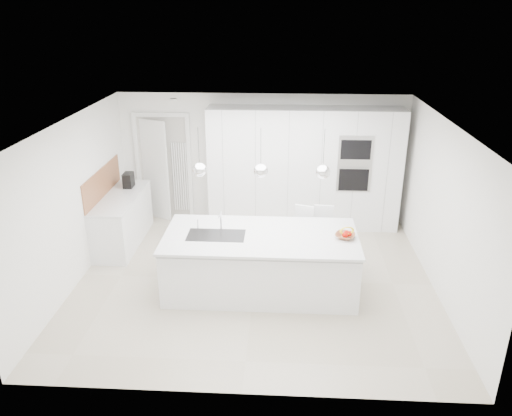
# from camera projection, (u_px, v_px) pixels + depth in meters

# --- Properties ---
(floor) EXTENTS (5.50, 5.50, 0.00)m
(floor) POSITION_uv_depth(u_px,v_px,m) (255.00, 280.00, 7.87)
(floor) COLOR #BFB39D
(floor) RESTS_ON ground
(wall_back) EXTENTS (5.50, 0.00, 5.50)m
(wall_back) POSITION_uv_depth(u_px,v_px,m) (262.00, 158.00, 9.71)
(wall_back) COLOR white
(wall_back) RESTS_ON ground
(wall_left) EXTENTS (0.00, 5.00, 5.00)m
(wall_left) POSITION_uv_depth(u_px,v_px,m) (74.00, 202.00, 7.54)
(wall_left) COLOR white
(wall_left) RESTS_ON ground
(ceiling) EXTENTS (5.50, 5.50, 0.00)m
(ceiling) POSITION_uv_depth(u_px,v_px,m) (255.00, 123.00, 6.92)
(ceiling) COLOR white
(ceiling) RESTS_ON wall_back
(tall_cabinets) EXTENTS (3.60, 0.60, 2.30)m
(tall_cabinets) POSITION_uv_depth(u_px,v_px,m) (304.00, 169.00, 9.42)
(tall_cabinets) COLOR white
(tall_cabinets) RESTS_ON floor
(oven_stack) EXTENTS (0.62, 0.04, 1.05)m
(oven_stack) POSITION_uv_depth(u_px,v_px,m) (355.00, 164.00, 9.02)
(oven_stack) COLOR #A5A5A8
(oven_stack) RESTS_ON tall_cabinets
(doorway_frame) EXTENTS (1.11, 0.08, 2.13)m
(doorway_frame) POSITION_uv_depth(u_px,v_px,m) (164.00, 168.00, 9.87)
(doorway_frame) COLOR white
(doorway_frame) RESTS_ON floor
(hallway_door) EXTENTS (0.76, 0.38, 2.00)m
(hallway_door) POSITION_uv_depth(u_px,v_px,m) (151.00, 170.00, 9.84)
(hallway_door) COLOR white
(hallway_door) RESTS_ON floor
(radiator) EXTENTS (0.32, 0.04, 1.40)m
(radiator) POSITION_uv_depth(u_px,v_px,m) (180.00, 177.00, 9.91)
(radiator) COLOR white
(radiator) RESTS_ON floor
(left_base_cabinets) EXTENTS (0.60, 1.80, 0.86)m
(left_base_cabinets) POSITION_uv_depth(u_px,v_px,m) (123.00, 221.00, 8.94)
(left_base_cabinets) COLOR white
(left_base_cabinets) RESTS_ON floor
(left_worktop) EXTENTS (0.62, 1.82, 0.04)m
(left_worktop) POSITION_uv_depth(u_px,v_px,m) (120.00, 197.00, 8.77)
(left_worktop) COLOR white
(left_worktop) RESTS_ON left_base_cabinets
(oak_backsplash) EXTENTS (0.02, 1.80, 0.50)m
(oak_backsplash) POSITION_uv_depth(u_px,v_px,m) (102.00, 183.00, 8.69)
(oak_backsplash) COLOR #A56A45
(oak_backsplash) RESTS_ON wall_left
(island_base) EXTENTS (2.80, 1.20, 0.86)m
(island_base) POSITION_uv_depth(u_px,v_px,m) (260.00, 265.00, 7.42)
(island_base) COLOR white
(island_base) RESTS_ON floor
(island_worktop) EXTENTS (2.84, 1.40, 0.04)m
(island_worktop) POSITION_uv_depth(u_px,v_px,m) (261.00, 236.00, 7.30)
(island_worktop) COLOR white
(island_worktop) RESTS_ON island_base
(island_sink) EXTENTS (0.84, 0.44, 0.18)m
(island_sink) POSITION_uv_depth(u_px,v_px,m) (216.00, 240.00, 7.31)
(island_sink) COLOR #3F3F42
(island_sink) RESTS_ON island_worktop
(island_tap) EXTENTS (0.02, 0.02, 0.30)m
(island_tap) POSITION_uv_depth(u_px,v_px,m) (221.00, 221.00, 7.40)
(island_tap) COLOR white
(island_tap) RESTS_ON island_worktop
(pendant_left) EXTENTS (0.20, 0.20, 0.20)m
(pendant_left) POSITION_uv_depth(u_px,v_px,m) (200.00, 170.00, 6.91)
(pendant_left) COLOR white
(pendant_left) RESTS_ON ceiling
(pendant_mid) EXTENTS (0.20, 0.20, 0.20)m
(pendant_mid) POSITION_uv_depth(u_px,v_px,m) (261.00, 171.00, 6.87)
(pendant_mid) COLOR white
(pendant_mid) RESTS_ON ceiling
(pendant_right) EXTENTS (0.20, 0.20, 0.20)m
(pendant_right) POSITION_uv_depth(u_px,v_px,m) (323.00, 172.00, 6.82)
(pendant_right) COLOR white
(pendant_right) RESTS_ON ceiling
(fruit_bowl) EXTENTS (0.36, 0.36, 0.07)m
(fruit_bowl) POSITION_uv_depth(u_px,v_px,m) (345.00, 236.00, 7.18)
(fruit_bowl) COLOR #A56A45
(fruit_bowl) RESTS_ON island_worktop
(espresso_machine) EXTENTS (0.17, 0.25, 0.27)m
(espresso_machine) POSITION_uv_depth(u_px,v_px,m) (128.00, 180.00, 9.16)
(espresso_machine) COLOR black
(espresso_machine) RESTS_ON left_worktop
(bar_stool_left) EXTENTS (0.47, 0.55, 1.01)m
(bar_stool_left) POSITION_uv_depth(u_px,v_px,m) (304.00, 238.00, 8.12)
(bar_stool_left) COLOR white
(bar_stool_left) RESTS_ON floor
(bar_stool_right) EXTENTS (0.37, 0.49, 1.00)m
(bar_stool_right) POSITION_uv_depth(u_px,v_px,m) (323.00, 237.00, 8.15)
(bar_stool_right) COLOR white
(bar_stool_right) RESTS_ON floor
(apple_a) EXTENTS (0.08, 0.08, 0.08)m
(apple_a) POSITION_uv_depth(u_px,v_px,m) (349.00, 234.00, 7.17)
(apple_a) COLOR #BD0E04
(apple_a) RESTS_ON fruit_bowl
(apple_b) EXTENTS (0.09, 0.09, 0.09)m
(apple_b) POSITION_uv_depth(u_px,v_px,m) (345.00, 235.00, 7.12)
(apple_b) COLOR #BD0E04
(apple_b) RESTS_ON fruit_bowl
(apple_c) EXTENTS (0.07, 0.07, 0.07)m
(apple_c) POSITION_uv_depth(u_px,v_px,m) (346.00, 233.00, 7.22)
(apple_c) COLOR #BD0E04
(apple_c) RESTS_ON fruit_bowl
(banana_bunch) EXTENTS (0.25, 0.18, 0.23)m
(banana_bunch) POSITION_uv_depth(u_px,v_px,m) (347.00, 231.00, 7.14)
(banana_bunch) COLOR yellow
(banana_bunch) RESTS_ON fruit_bowl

